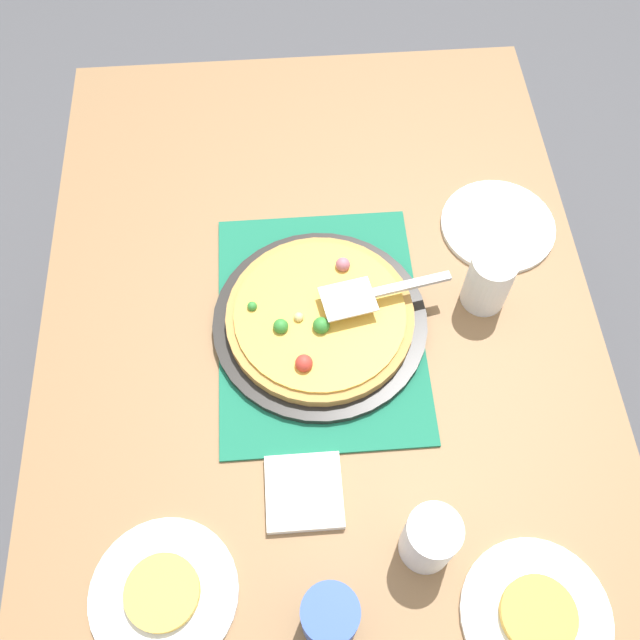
% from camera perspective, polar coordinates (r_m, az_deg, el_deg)
% --- Properties ---
extents(ground_plane, '(8.00, 8.00, 0.00)m').
position_cam_1_polar(ground_plane, '(1.94, -0.00, -11.17)').
color(ground_plane, '#4C4C51').
extents(dining_table, '(1.40, 1.00, 0.75)m').
position_cam_1_polar(dining_table, '(1.34, -0.00, -2.69)').
color(dining_table, olive).
rests_on(dining_table, ground_plane).
extents(placemat, '(0.48, 0.36, 0.01)m').
position_cam_1_polar(placemat, '(1.25, -0.00, -0.38)').
color(placemat, '#196B4C').
rests_on(placemat, dining_table).
extents(pizza_pan, '(0.38, 0.38, 0.01)m').
position_cam_1_polar(pizza_pan, '(1.24, -0.00, -0.16)').
color(pizza_pan, black).
rests_on(pizza_pan, placemat).
extents(pizza, '(0.33, 0.33, 0.05)m').
position_cam_1_polar(pizza, '(1.22, -0.02, 0.28)').
color(pizza, '#B78442').
rests_on(pizza, pizza_pan).
extents(plate_near_left, '(0.22, 0.22, 0.01)m').
position_cam_1_polar(plate_near_left, '(1.12, -12.64, -20.99)').
color(plate_near_left, white).
rests_on(plate_near_left, dining_table).
extents(plate_far_right, '(0.22, 0.22, 0.01)m').
position_cam_1_polar(plate_far_right, '(1.14, 17.24, -22.10)').
color(plate_far_right, white).
rests_on(plate_far_right, dining_table).
extents(plate_side, '(0.22, 0.22, 0.01)m').
position_cam_1_polar(plate_side, '(1.40, 14.33, 7.48)').
color(plate_side, white).
rests_on(plate_side, dining_table).
extents(served_slice_left, '(0.11, 0.11, 0.02)m').
position_cam_1_polar(served_slice_left, '(1.11, -12.77, -20.89)').
color(served_slice_left, '#EAB747').
rests_on(served_slice_left, plate_near_left).
extents(served_slice_right, '(0.11, 0.11, 0.02)m').
position_cam_1_polar(served_slice_right, '(1.13, 17.42, -22.01)').
color(served_slice_right, gold).
rests_on(served_slice_right, plate_far_right).
extents(cup_near, '(0.08, 0.08, 0.12)m').
position_cam_1_polar(cup_near, '(1.07, 8.96, -17.25)').
color(cup_near, white).
rests_on(cup_near, dining_table).
extents(cup_far, '(0.08, 0.08, 0.12)m').
position_cam_1_polar(cup_far, '(1.04, 0.81, -23.13)').
color(cup_far, '#3351AD').
rests_on(cup_far, dining_table).
extents(cup_corner, '(0.08, 0.08, 0.12)m').
position_cam_1_polar(cup_corner, '(1.26, 13.62, 3.15)').
color(cup_corner, white).
rests_on(cup_corner, dining_table).
extents(pizza_server, '(0.09, 0.23, 0.01)m').
position_cam_1_polar(pizza_server, '(1.20, 4.50, 2.23)').
color(pizza_server, silver).
rests_on(pizza_server, pizza).
extents(napkin_stack, '(0.12, 0.12, 0.02)m').
position_cam_1_polar(napkin_stack, '(1.13, -1.32, -13.88)').
color(napkin_stack, white).
rests_on(napkin_stack, dining_table).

